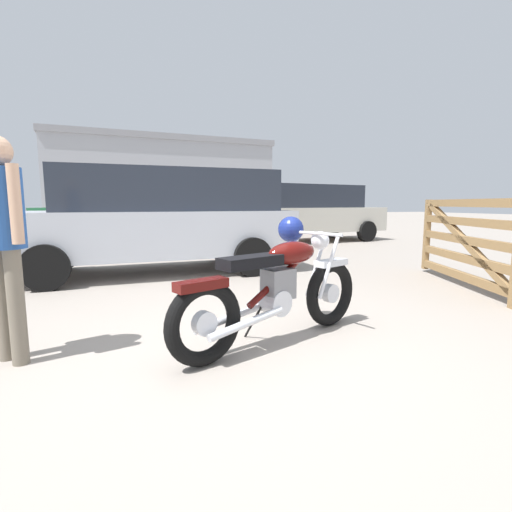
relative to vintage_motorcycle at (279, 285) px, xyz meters
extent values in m
plane|color=gray|center=(-0.37, -0.15, -0.49)|extent=(80.00, 80.00, 0.00)
torus|color=black|center=(0.64, 0.20, -0.17)|extent=(0.64, 0.32, 0.64)
cylinder|color=silver|center=(0.64, 0.20, -0.17)|extent=(0.20, 0.14, 0.18)
torus|color=black|center=(-0.72, -0.29, -0.17)|extent=(0.64, 0.32, 0.64)
cylinder|color=silver|center=(-0.72, -0.29, -0.17)|extent=(0.20, 0.14, 0.18)
cube|color=silver|center=(0.64, 0.20, 0.13)|extent=(0.38, 0.24, 0.06)
cube|color=#4C0C0A|center=(-0.74, -0.29, 0.12)|extent=(0.42, 0.26, 0.07)
cylinder|color=silver|center=(0.49, 0.23, 0.11)|extent=(0.28, 0.13, 0.58)
cylinder|color=silver|center=(0.54, 0.09, 0.11)|extent=(0.28, 0.13, 0.58)
sphere|color=silver|center=(0.47, 0.14, 0.35)|extent=(0.17, 0.17, 0.17)
cylinder|color=silver|center=(0.40, 0.12, 0.42)|extent=(0.24, 0.59, 0.03)
sphere|color=navy|center=(0.30, 0.40, 0.44)|extent=(0.25, 0.25, 0.25)
cylinder|color=#4C0C0A|center=(0.02, -0.02, 0.09)|extent=(0.73, 0.31, 0.47)
ellipsoid|color=#4C0C0A|center=(0.13, 0.02, 0.27)|extent=(0.56, 0.38, 0.20)
cube|color=black|center=(-0.31, -0.14, 0.24)|extent=(0.58, 0.37, 0.09)
cube|color=slate|center=(-0.02, -0.04, 0.02)|extent=(0.31, 0.26, 0.26)
cylinder|color=silver|center=(-0.06, -0.05, -0.13)|extent=(0.27, 0.26, 0.22)
cylinder|color=silver|center=(-0.45, -0.08, -0.21)|extent=(0.68, 0.29, 0.14)
cylinder|color=silver|center=(-0.39, -0.27, -0.21)|extent=(0.68, 0.29, 0.14)
cylinder|color=black|center=(-0.21, 0.08, -0.33)|extent=(0.10, 0.23, 0.33)
cube|color=olive|center=(3.76, 2.17, 0.16)|extent=(0.11, 0.12, 1.20)
cube|color=olive|center=(3.35, 1.05, -0.34)|extent=(0.90, 2.28, 0.11)
cube|color=olive|center=(3.35, 1.05, -0.08)|extent=(0.90, 2.28, 0.11)
cube|color=olive|center=(3.35, 1.05, 0.18)|extent=(0.90, 2.28, 0.11)
cube|color=olive|center=(3.35, 1.05, 0.44)|extent=(0.90, 2.28, 0.11)
cube|color=olive|center=(3.35, 1.05, 0.70)|extent=(0.90, 2.28, 0.11)
cube|color=olive|center=(3.35, 1.05, 0.16)|extent=(0.83, 2.09, 1.08)
cylinder|color=#706656|center=(-2.12, 0.36, -0.06)|extent=(0.12, 0.12, 0.86)
cylinder|color=#706656|center=(-2.00, 0.22, -0.06)|extent=(0.12, 0.12, 0.86)
cylinder|color=#234C93|center=(-2.06, 0.29, 0.66)|extent=(0.30, 0.30, 0.58)
cylinder|color=tan|center=(-1.93, 0.14, 0.69)|extent=(0.08, 0.08, 0.55)
cylinder|color=black|center=(-2.21, 2.85, -0.17)|extent=(0.64, 0.21, 0.64)
cylinder|color=black|center=(-2.22, 4.61, -0.17)|extent=(0.64, 0.21, 0.64)
cylinder|color=black|center=(0.79, 2.86, -0.17)|extent=(0.64, 0.21, 0.64)
cylinder|color=black|center=(0.78, 4.62, -0.17)|extent=(0.64, 0.21, 0.64)
cube|color=#ADB2BC|center=(-0.71, 3.74, 0.20)|extent=(4.71, 1.77, 0.74)
cube|color=#232833|center=(-0.41, 3.74, 0.91)|extent=(3.50, 1.61, 0.68)
cylinder|color=black|center=(5.87, 8.69, -0.17)|extent=(0.66, 0.29, 0.64)
cylinder|color=black|center=(6.09, 6.95, -0.17)|extent=(0.66, 0.29, 0.64)
cylinder|color=black|center=(2.89, 8.31, -0.17)|extent=(0.66, 0.29, 0.64)
cylinder|color=black|center=(3.11, 6.57, -0.17)|extent=(0.66, 0.29, 0.64)
cube|color=beige|center=(4.49, 7.63, 0.20)|extent=(4.88, 2.34, 0.74)
cube|color=#232833|center=(4.19, 7.59, 0.91)|extent=(3.67, 2.03, 0.68)
cylinder|color=black|center=(1.65, 10.40, -0.19)|extent=(0.61, 0.24, 0.60)
cylinder|color=black|center=(1.80, 12.04, -0.19)|extent=(0.61, 0.24, 0.60)
cylinder|color=black|center=(4.04, 10.19, -0.19)|extent=(0.61, 0.24, 0.60)
cylinder|color=black|center=(4.19, 11.82, -0.19)|extent=(0.61, 0.24, 0.60)
cube|color=red|center=(2.92, 11.11, 0.19)|extent=(4.03, 1.99, 0.76)
cube|color=#232833|center=(3.17, 11.09, 0.93)|extent=(2.53, 1.73, 0.72)
cylinder|color=black|center=(-0.67, 13.90, -0.18)|extent=(0.62, 0.21, 0.62)
cylinder|color=black|center=(-0.69, 12.18, -0.18)|extent=(0.62, 0.21, 0.62)
cylinder|color=black|center=(-3.37, 13.94, -0.18)|extent=(0.62, 0.21, 0.62)
cylinder|color=black|center=(-3.39, 12.22, -0.18)|extent=(0.62, 0.21, 0.62)
cube|color=#23663D|center=(-2.03, 13.06, 0.18)|extent=(4.22, 1.78, 0.72)
cube|color=#232833|center=(-2.03, 13.06, 0.86)|extent=(2.02, 1.59, 0.64)
cube|color=#9EA0A8|center=(2.99, 34.42, 2.72)|extent=(19.43, 10.10, 6.42)
cube|color=gray|center=(2.99, 34.42, 6.18)|extent=(19.75, 10.42, 0.50)
camera|label=1|loc=(-1.30, -2.90, 0.69)|focal=26.54mm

